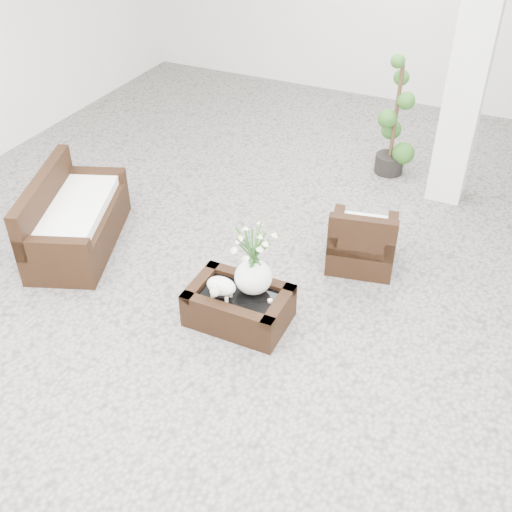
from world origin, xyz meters
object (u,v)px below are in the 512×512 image
at_px(coffee_table, 239,307).
at_px(topiary, 396,118).
at_px(loveseat, 75,213).
at_px(armchair, 363,234).

distance_m(coffee_table, topiary, 3.47).
relative_size(coffee_table, loveseat, 0.59).
xyz_separation_m(coffee_table, topiary, (0.50, 3.39, 0.60)).
bearing_deg(coffee_table, loveseat, 170.01).
distance_m(armchair, topiary, 2.10).
bearing_deg(armchair, coffee_table, 49.34).
bearing_deg(coffee_table, topiary, 81.64).
xyz_separation_m(loveseat, topiary, (2.59, 3.02, 0.35)).
bearing_deg(armchair, loveseat, 7.42).
xyz_separation_m(coffee_table, loveseat, (-2.09, 0.37, 0.25)).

